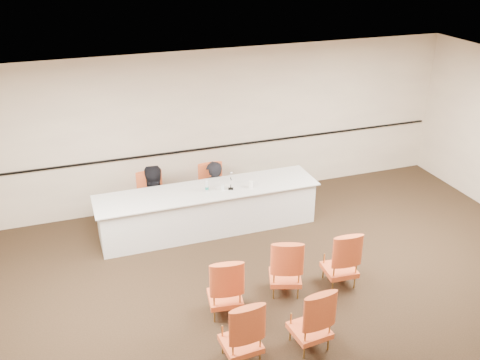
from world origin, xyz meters
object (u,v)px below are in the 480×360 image
aud_chair_front_mid (286,265)px  aud_chair_back_left (241,329)px  microphone (231,182)px  drinking_glass (223,187)px  panelist_second (153,208)px  aud_chair_front_right (340,257)px  panelist_main_chair (214,190)px  panelist_second_chair (152,199)px  panelist_main (214,200)px  aud_chair_back_mid (310,316)px  coffee_cup (251,184)px  aud_chair_front_left (225,285)px  water_bottle (207,186)px  panel_table (208,210)px

aud_chair_front_mid → aud_chair_back_left: 1.55m
microphone → drinking_glass: bearing=-167.1°
panelist_second → aud_chair_front_right: 3.66m
panelist_main_chair → aud_chair_front_right: size_ratio=1.00×
panelist_second_chair → panelist_main: bearing=0.0°
panelist_main_chair → drinking_glass: (-0.03, -0.68, 0.37)m
aud_chair_back_left → aud_chair_back_mid: size_ratio=1.00×
panelist_second → coffee_cup: bearing=140.8°
aud_chair_front_left → aud_chair_front_mid: (1.00, 0.17, 0.00)m
aud_chair_front_mid → aud_chair_back_mid: same height
aud_chair_front_left → aud_chair_back_mid: same height
panelist_main → aud_chair_front_mid: panelist_main is taller
water_bottle → aud_chair_back_left: size_ratio=0.22×
aud_chair_front_mid → panelist_second_chair: bearing=137.0°
aud_chair_back_left → aud_chair_back_mid: 0.92m
panel_table → panelist_main_chair: 0.65m
panelist_main → aud_chair_front_right: 3.06m
panelist_second_chair → water_bottle: (0.87, -0.63, 0.43)m
drinking_glass → aud_chair_front_mid: aud_chair_front_mid is taller
panel_table → panelist_second_chair: bearing=147.1°
panel_table → aud_chair_back_left: (-0.54, -3.27, 0.08)m
aud_chair_front_left → aud_chair_back_left: bearing=-87.1°
microphone → aud_chair_front_right: (1.03, -2.14, -0.46)m
panelist_second_chair → aud_chair_front_left: (0.46, -2.92, 0.00)m
panel_table → coffee_cup: size_ratio=31.73×
water_bottle → aud_chair_front_left: water_bottle is taller
panelist_second → aud_chair_front_left: panelist_second is taller
panelist_main → aud_chair_back_left: (-0.81, -3.85, 0.21)m
panelist_second → water_bottle: 1.23m
microphone → coffee_cup: microphone is taller
panel_table → microphone: (0.39, -0.12, 0.54)m
panelist_second → aud_chair_front_mid: size_ratio=1.76×
drinking_glass → microphone: bearing=-8.9°
panel_table → panelist_main: (0.27, 0.58, -0.14)m
microphone → drinking_glass: (-0.14, 0.02, -0.09)m
panelist_main_chair → aud_chair_front_mid: (0.28, -2.75, 0.00)m
panelist_main_chair → aud_chair_back_mid: same height
water_bottle → aud_chair_back_left: (-0.51, -3.22, -0.43)m
aud_chair_front_right → aud_chair_back_left: bearing=-148.2°
panelist_second → microphone: size_ratio=6.00×
panelist_main_chair → aud_chair_back_left: size_ratio=1.00×
panelist_second_chair → drinking_glass: size_ratio=9.50×
panelist_main → microphone: (0.12, -0.70, 0.67)m
aud_chair_front_right → aud_chair_back_mid: 1.50m
coffee_cup → panelist_second_chair: bearing=155.4°
panelist_main_chair → aud_chair_back_left: (-0.81, -3.85, 0.00)m
water_bottle → panel_table: bearing=58.2°
panelist_main → drinking_glass: bearing=82.4°
panelist_main → panelist_second_chair: 1.19m
panelist_second_chair → aud_chair_front_right: 3.66m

